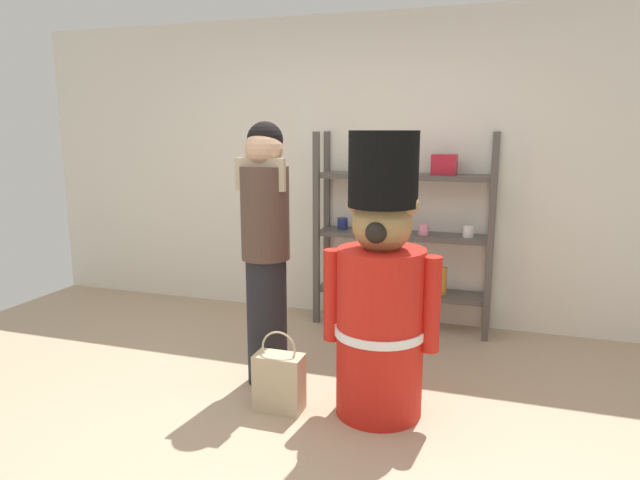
{
  "coord_description": "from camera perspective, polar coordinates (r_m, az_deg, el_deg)",
  "views": [
    {
      "loc": [
        1.16,
        -2.62,
        1.65
      ],
      "look_at": [
        0.13,
        0.53,
        1.0
      ],
      "focal_mm": 31.73,
      "sensor_mm": 36.0,
      "label": 1
    }
  ],
  "objects": [
    {
      "name": "merchandise_shelf",
      "position": [
        4.74,
        8.4,
        1.23
      ],
      "size": [
        1.46,
        0.35,
        1.63
      ],
      "color": "#4C4742",
      "rests_on": "ground_plane"
    },
    {
      "name": "person_shopper",
      "position": [
        3.61,
        -5.5,
        -0.57
      ],
      "size": [
        0.32,
        0.31,
        1.7
      ],
      "color": "black",
      "rests_on": "ground_plane"
    },
    {
      "name": "back_wall",
      "position": [
        4.97,
        4.66,
        7.03
      ],
      "size": [
        6.4,
        0.12,
        2.6
      ],
      "primitive_type": "cube",
      "color": "silver",
      "rests_on": "ground_plane"
    },
    {
      "name": "teddy_bear_guard",
      "position": [
        3.25,
        6.14,
        -5.41
      ],
      "size": [
        0.68,
        0.52,
        1.64
      ],
      "color": "red",
      "rests_on": "ground_plane"
    },
    {
      "name": "shopping_bag",
      "position": [
        3.46,
        -4.15,
        -14.03
      ],
      "size": [
        0.29,
        0.16,
        0.49
      ],
      "color": "#C1AD89",
      "rests_on": "ground_plane"
    },
    {
      "name": "ground_plane",
      "position": [
        3.31,
        -5.19,
        -18.87
      ],
      "size": [
        6.4,
        6.4,
        0.0
      ],
      "primitive_type": "plane",
      "color": "tan"
    }
  ]
}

